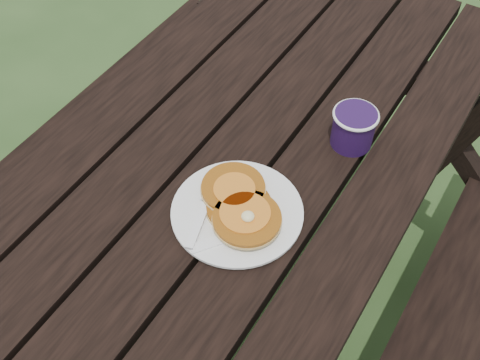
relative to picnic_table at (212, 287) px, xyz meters
The scene contains 7 objects.
ground 0.37m from the picnic_table, ahead, with size 60.00×60.00×0.00m, color #273F1B.
picnic_table is the anchor object (origin of this frame).
plate 0.40m from the picnic_table, ahead, with size 0.25×0.25×0.01m, color white.
pancake_stack 0.42m from the picnic_table, ahead, with size 0.19×0.18×0.04m.
knife 0.42m from the picnic_table, 28.90° to the right, with size 0.02×0.18×0.01m, color white.
fork 0.41m from the picnic_table, 63.26° to the right, with size 0.03×0.16×0.01m, color white, non-canonical shape.
coffee_cup 0.54m from the picnic_table, 55.35° to the left, with size 0.10×0.10×0.09m.
Camera 1 is at (0.45, -0.60, 1.68)m, focal length 45.00 mm.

